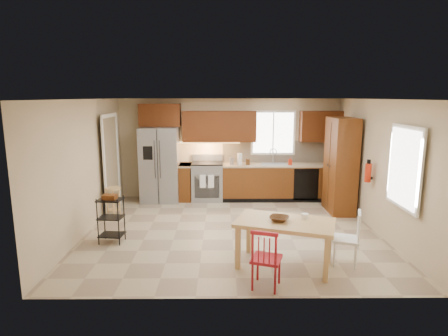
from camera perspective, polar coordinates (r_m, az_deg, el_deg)
floor at (r=7.35m, az=1.21°, el=-9.43°), size 5.50×5.50×0.00m
ceiling at (r=6.89m, az=1.29°, el=10.45°), size 5.50×5.00×0.02m
wall_back at (r=9.48m, az=0.81°, el=2.98°), size 5.50×0.02×2.50m
wall_front at (r=4.58m, az=2.16°, el=-5.60°), size 5.50×0.02×2.50m
wall_left at (r=7.46m, az=-20.37°, el=0.15°), size 0.02×5.00×2.50m
wall_right at (r=7.61m, az=22.42°, el=0.20°), size 0.02×5.00×2.50m
refrigerator at (r=9.28m, az=-9.69°, el=0.53°), size 0.92×0.75×1.82m
range_stove at (r=9.32m, az=-2.55°, el=-2.11°), size 0.76×0.63×0.92m
base_cabinet_narrow at (r=9.37m, az=-5.91°, el=-2.14°), size 0.30×0.60×0.90m
base_cabinet_run at (r=9.45m, az=8.69°, el=-2.10°), size 2.92×0.60×0.90m
dishwasher at (r=9.28m, az=12.39°, el=-2.47°), size 0.60×0.02×0.78m
backsplash at (r=9.59m, az=8.54°, el=2.50°), size 2.92×0.03×0.55m
upper_over_fridge at (r=9.35m, az=-9.73°, el=7.95°), size 1.00×0.35×0.55m
upper_left_block at (r=9.24m, az=-0.72°, el=6.37°), size 1.80×0.35×0.75m
upper_right_block at (r=9.57m, az=14.53°, el=6.17°), size 1.00×0.35×0.75m
window_back at (r=9.50m, az=7.49°, el=5.34°), size 1.12×0.04×1.12m
sink at (r=9.34m, az=7.61°, el=0.34°), size 0.62×0.46×0.16m
undercab_glow at (r=9.27m, az=-2.57°, el=3.91°), size 1.60×0.30×0.01m
soap_bottle at (r=9.28m, az=10.04°, el=1.05°), size 0.09×0.09×0.19m
paper_towel at (r=9.18m, az=2.41°, el=1.39°), size 0.12×0.12×0.28m
canister_steel at (r=9.18m, az=1.17°, el=1.08°), size 0.11×0.11×0.18m
canister_wood at (r=9.17m, az=3.67°, el=0.92°), size 0.10×0.10×0.14m
pantry at (r=8.64m, az=17.33°, el=0.37°), size 0.50×0.95×2.10m
fire_extinguisher at (r=7.73m, az=21.10°, el=-0.68°), size 0.12×0.12×0.36m
window_right at (r=6.52m, az=25.84°, el=0.06°), size 0.04×1.02×1.32m
doorway at (r=8.68m, az=-16.92°, el=0.45°), size 0.04×0.95×2.10m
dining_table at (r=5.85m, az=9.18°, el=-11.35°), size 1.62×1.23×0.70m
chair_red at (r=5.18m, az=6.49°, el=-13.43°), size 0.50×0.50×0.84m
chair_white at (r=6.10m, az=18.09°, el=-10.11°), size 0.50×0.50×0.84m
table_bowl at (r=5.71m, az=8.39°, el=-8.04°), size 0.37×0.37×0.07m
table_jar at (r=5.86m, az=12.20°, el=-7.40°), size 0.12×0.12×0.11m
bar_stool at (r=8.27m, az=-16.47°, el=-5.14°), size 0.41×0.41×0.67m
utility_cart at (r=6.93m, az=-16.82°, el=-7.58°), size 0.44×0.36×0.82m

